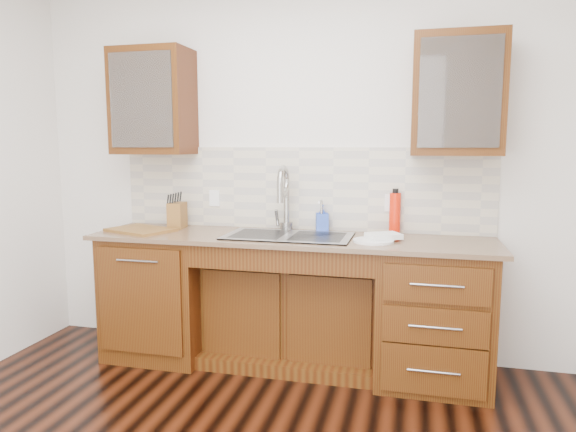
% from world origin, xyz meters
% --- Properties ---
extents(wall_back, '(4.00, 0.10, 2.70)m').
position_xyz_m(wall_back, '(0.00, 1.80, 1.35)').
color(wall_back, white).
rests_on(wall_back, ground).
extents(base_cabinet_left, '(0.70, 0.62, 0.88)m').
position_xyz_m(base_cabinet_left, '(-0.95, 1.44, 0.44)').
color(base_cabinet_left, '#593014').
rests_on(base_cabinet_left, ground).
extents(base_cabinet_center, '(1.20, 0.44, 0.70)m').
position_xyz_m(base_cabinet_center, '(0.00, 1.53, 0.35)').
color(base_cabinet_center, '#593014').
rests_on(base_cabinet_center, ground).
extents(base_cabinet_right, '(0.70, 0.62, 0.88)m').
position_xyz_m(base_cabinet_right, '(0.95, 1.44, 0.44)').
color(base_cabinet_right, '#593014').
rests_on(base_cabinet_right, ground).
extents(countertop, '(2.70, 0.65, 0.03)m').
position_xyz_m(countertop, '(0.00, 1.43, 0.90)').
color(countertop, '#84705B').
rests_on(countertop, base_cabinet_left).
extents(backsplash, '(2.70, 0.02, 0.59)m').
position_xyz_m(backsplash, '(0.00, 1.74, 1.21)').
color(backsplash, beige).
rests_on(backsplash, wall_back).
extents(sink, '(0.84, 0.46, 0.19)m').
position_xyz_m(sink, '(0.00, 1.41, 0.83)').
color(sink, '#9E9EA5').
rests_on(sink, countertop).
extents(faucet, '(0.04, 0.04, 0.40)m').
position_xyz_m(faucet, '(-0.07, 1.64, 1.11)').
color(faucet, '#999993').
rests_on(faucet, countertop).
extents(filter_tap, '(0.02, 0.02, 0.24)m').
position_xyz_m(filter_tap, '(0.18, 1.65, 1.03)').
color(filter_tap, '#999993').
rests_on(filter_tap, countertop).
extents(upper_cabinet_left, '(0.55, 0.34, 0.75)m').
position_xyz_m(upper_cabinet_left, '(-1.05, 1.58, 1.83)').
color(upper_cabinet_left, '#593014').
rests_on(upper_cabinet_left, wall_back).
extents(upper_cabinet_right, '(0.55, 0.34, 0.75)m').
position_xyz_m(upper_cabinet_right, '(1.05, 1.58, 1.83)').
color(upper_cabinet_right, '#593014').
rests_on(upper_cabinet_right, wall_back).
extents(outlet_left, '(0.08, 0.01, 0.12)m').
position_xyz_m(outlet_left, '(-0.65, 1.73, 1.12)').
color(outlet_left, white).
rests_on(outlet_left, backsplash).
extents(outlet_right, '(0.08, 0.01, 0.12)m').
position_xyz_m(outlet_right, '(0.65, 1.73, 1.12)').
color(outlet_right, white).
rests_on(outlet_right, backsplash).
extents(soap_bottle, '(0.11, 0.11, 0.19)m').
position_xyz_m(soap_bottle, '(0.18, 1.68, 1.01)').
color(soap_bottle, blue).
rests_on(soap_bottle, countertop).
extents(water_bottle, '(0.09, 0.09, 0.28)m').
position_xyz_m(water_bottle, '(0.68, 1.69, 1.05)').
color(water_bottle, red).
rests_on(water_bottle, countertop).
extents(plate, '(0.26, 0.26, 0.01)m').
position_xyz_m(plate, '(0.57, 1.35, 0.92)').
color(plate, white).
rests_on(plate, countertop).
extents(dish_towel, '(0.25, 0.23, 0.03)m').
position_xyz_m(dish_towel, '(0.63, 1.41, 0.94)').
color(dish_towel, '#F4F7CB').
rests_on(dish_towel, plate).
extents(knife_block, '(0.12, 0.18, 0.19)m').
position_xyz_m(knife_block, '(-0.88, 1.56, 1.00)').
color(knife_block, brown).
rests_on(knife_block, countertop).
extents(cutting_board, '(0.52, 0.45, 0.02)m').
position_xyz_m(cutting_board, '(-1.07, 1.37, 0.92)').
color(cutting_board, brown).
rests_on(cutting_board, countertop).
extents(cup_left_a, '(0.17, 0.17, 0.11)m').
position_xyz_m(cup_left_a, '(-1.13, 1.58, 1.78)').
color(cup_left_a, silver).
rests_on(cup_left_a, upper_cabinet_left).
extents(cup_left_b, '(0.12, 0.12, 0.09)m').
position_xyz_m(cup_left_b, '(-0.95, 1.58, 1.77)').
color(cup_left_b, white).
rests_on(cup_left_b, upper_cabinet_left).
extents(cup_right_a, '(0.16, 0.16, 0.11)m').
position_xyz_m(cup_right_a, '(0.89, 1.58, 1.78)').
color(cup_right_a, white).
rests_on(cup_right_a, upper_cabinet_right).
extents(cup_right_b, '(0.13, 0.13, 0.09)m').
position_xyz_m(cup_right_b, '(1.20, 1.58, 1.77)').
color(cup_right_b, white).
rests_on(cup_right_b, upper_cabinet_right).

